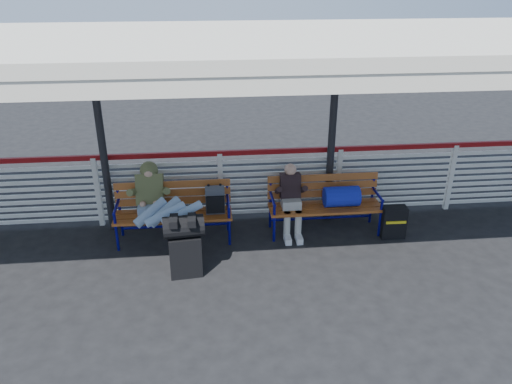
{
  "coord_description": "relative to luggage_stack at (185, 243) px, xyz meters",
  "views": [
    {
      "loc": [
        -0.19,
        -5.71,
        3.99
      ],
      "look_at": [
        0.5,
        1.0,
        0.9
      ],
      "focal_mm": 35.0,
      "sensor_mm": 36.0,
      "label": 1
    }
  ],
  "objects": [
    {
      "name": "ground",
      "position": [
        0.56,
        -0.28,
        -0.5
      ],
      "size": [
        60.0,
        60.0,
        0.0
      ],
      "primitive_type": "plane",
      "color": "black",
      "rests_on": "ground"
    },
    {
      "name": "traveler_man",
      "position": [
        -0.35,
        0.69,
        0.24
      ],
      "size": [
        0.94,
        1.63,
        0.77
      ],
      "color": "#8FA4C1",
      "rests_on": "ground"
    },
    {
      "name": "bench_right",
      "position": [
        2.32,
        1.04,
        0.09
      ],
      "size": [
        1.8,
        0.56,
        0.92
      ],
      "color": "#AF4E22",
      "rests_on": "ground"
    },
    {
      "name": "canopy",
      "position": [
        0.56,
        0.59,
        2.54
      ],
      "size": [
        12.6,
        3.6,
        3.16
      ],
      "color": "silver",
      "rests_on": "ground"
    },
    {
      "name": "luggage_stack",
      "position": [
        0.0,
        0.0,
        0.0
      ],
      "size": [
        0.58,
        0.36,
        0.91
      ],
      "rotation": [
        0.0,
        0.0,
        0.1
      ],
      "color": "black",
      "rests_on": "ground"
    },
    {
      "name": "companion_person",
      "position": [
        1.65,
        1.03,
        0.1
      ],
      "size": [
        0.32,
        0.66,
        1.15
      ],
      "color": "#AEAB9E",
      "rests_on": "ground"
    },
    {
      "name": "fence",
      "position": [
        0.56,
        1.62,
        0.16
      ],
      "size": [
        12.08,
        0.08,
        1.24
      ],
      "color": "silver",
      "rests_on": "ground"
    },
    {
      "name": "bench_left",
      "position": [
        -0.04,
        1.04,
        0.08
      ],
      "size": [
        1.8,
        0.56,
        0.92
      ],
      "color": "#AF4E22",
      "rests_on": "ground"
    },
    {
      "name": "suitcase_side",
      "position": [
        3.25,
        0.73,
        -0.23
      ],
      "size": [
        0.39,
        0.24,
        0.53
      ],
      "rotation": [
        0.0,
        0.0,
        -0.03
      ],
      "color": "black",
      "rests_on": "ground"
    }
  ]
}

